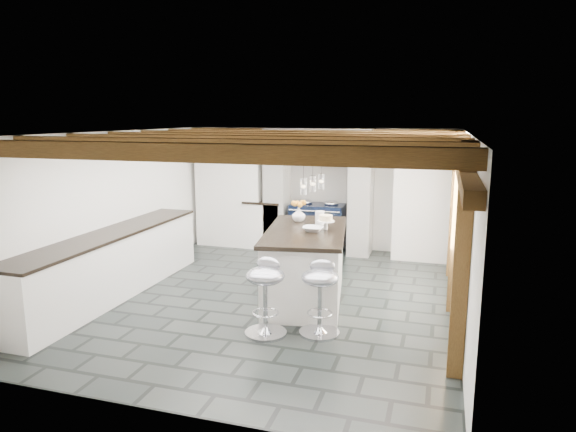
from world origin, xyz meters
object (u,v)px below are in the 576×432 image
(range_cooker, at_px, (318,227))
(bar_stool_near, at_px, (320,289))
(kitchen_island, at_px, (306,264))
(bar_stool_far, at_px, (266,288))

(range_cooker, xyz_separation_m, bar_stool_near, (0.92, -3.70, 0.08))
(kitchen_island, distance_m, bar_stool_far, 1.29)
(range_cooker, height_order, bar_stool_near, range_cooker)
(range_cooker, relative_size, bar_stool_far, 1.09)
(range_cooker, bearing_deg, bar_stool_far, -85.28)
(range_cooker, height_order, kitchen_island, kitchen_island)
(kitchen_island, height_order, bar_stool_near, kitchen_island)
(kitchen_island, relative_size, bar_stool_far, 2.35)
(kitchen_island, relative_size, bar_stool_near, 2.43)
(range_cooker, distance_m, kitchen_island, 2.65)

